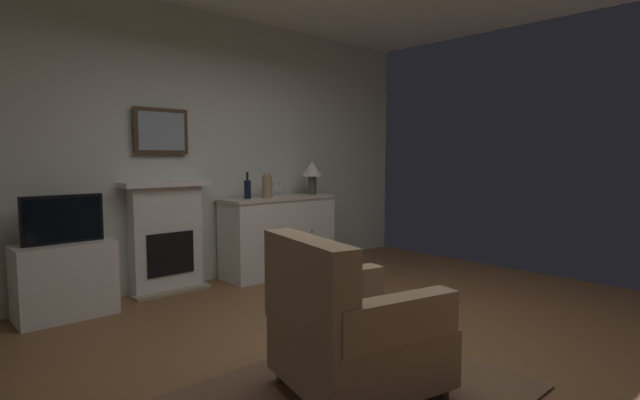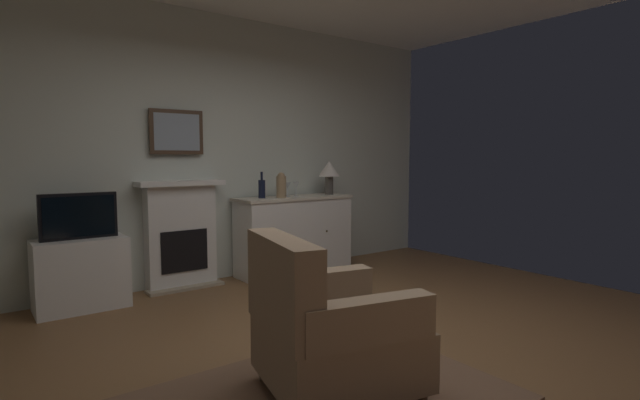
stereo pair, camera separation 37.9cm
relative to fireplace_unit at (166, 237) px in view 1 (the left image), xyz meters
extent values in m
cube|color=brown|center=(0.45, -2.36, -0.60)|extent=(6.07, 5.04, 0.10)
cube|color=silver|center=(0.45, 0.13, 0.88)|extent=(6.07, 0.06, 2.85)
cube|color=white|center=(0.00, 0.01, -0.02)|extent=(0.70, 0.18, 1.05)
cube|color=tan|center=(0.00, -0.09, -0.53)|extent=(0.77, 0.20, 0.03)
cube|color=black|center=(0.00, -0.09, -0.16)|extent=(0.48, 0.02, 0.42)
cube|color=white|center=(0.00, -0.02, 0.53)|extent=(0.87, 0.27, 0.05)
cube|color=#473323|center=(0.00, 0.05, 1.04)|extent=(0.55, 0.03, 0.45)
cube|color=#8C99A8|center=(0.00, 0.03, 1.04)|extent=(0.47, 0.01, 0.37)
cube|color=white|center=(1.27, -0.18, -0.12)|extent=(1.34, 0.45, 0.86)
cube|color=beige|center=(1.27, -0.18, 0.32)|extent=(1.37, 0.48, 0.03)
sphere|color=brown|center=(0.98, -0.41, -0.06)|extent=(0.02, 0.02, 0.02)
sphere|color=brown|center=(1.57, -0.41, -0.06)|extent=(0.02, 0.02, 0.02)
cylinder|color=#4C4742|center=(1.78, -0.18, 0.45)|extent=(0.10, 0.10, 0.22)
cone|color=silver|center=(1.78, -0.18, 0.65)|extent=(0.26, 0.26, 0.18)
cylinder|color=black|center=(0.87, -0.15, 0.44)|extent=(0.08, 0.08, 0.20)
cylinder|color=black|center=(0.87, -0.15, 0.58)|extent=(0.03, 0.03, 0.09)
cylinder|color=silver|center=(1.21, -0.15, 0.34)|extent=(0.06, 0.06, 0.00)
cylinder|color=silver|center=(1.21, -0.15, 0.39)|extent=(0.01, 0.01, 0.09)
cone|color=silver|center=(1.21, -0.15, 0.47)|extent=(0.07, 0.07, 0.07)
cylinder|color=silver|center=(1.32, -0.16, 0.34)|extent=(0.06, 0.06, 0.00)
cylinder|color=silver|center=(1.32, -0.16, 0.39)|extent=(0.01, 0.01, 0.09)
cone|color=silver|center=(1.32, -0.16, 0.47)|extent=(0.07, 0.07, 0.07)
cylinder|color=#9E7F5B|center=(1.07, -0.23, 0.46)|extent=(0.11, 0.11, 0.24)
sphere|color=#9E7F5B|center=(1.07, -0.23, 0.58)|extent=(0.08, 0.08, 0.08)
cube|color=white|center=(-0.98, -0.16, -0.23)|extent=(0.75, 0.42, 0.63)
cube|color=black|center=(-0.98, -0.18, 0.28)|extent=(0.62, 0.06, 0.40)
cube|color=black|center=(-0.98, -0.22, 0.28)|extent=(0.57, 0.01, 0.35)
cube|color=#8C7259|center=(-0.14, -2.73, -0.29)|extent=(0.95, 0.92, 0.32)
cube|color=#8C7259|center=(-0.46, -2.66, 0.12)|extent=(0.32, 0.78, 0.50)
cube|color=#8C7259|center=(-0.21, -3.05, -0.02)|extent=(0.73, 0.30, 0.22)
cube|color=#8C7259|center=(-0.07, -2.42, -0.02)|extent=(0.73, 0.30, 0.22)
cylinder|color=#473323|center=(0.12, -3.12, -0.50)|extent=(0.05, 0.05, 0.10)
cylinder|color=#473323|center=(0.26, -2.50, -0.50)|extent=(0.05, 0.05, 0.10)
cylinder|color=#473323|center=(-0.40, -2.35, -0.50)|extent=(0.05, 0.05, 0.10)
camera|label=1|loc=(-2.08, -4.51, 0.79)|focal=27.06mm
camera|label=2|loc=(-1.79, -4.76, 0.79)|focal=27.06mm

